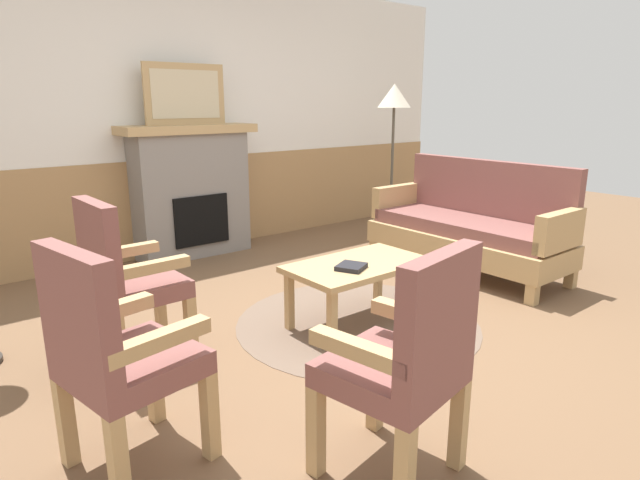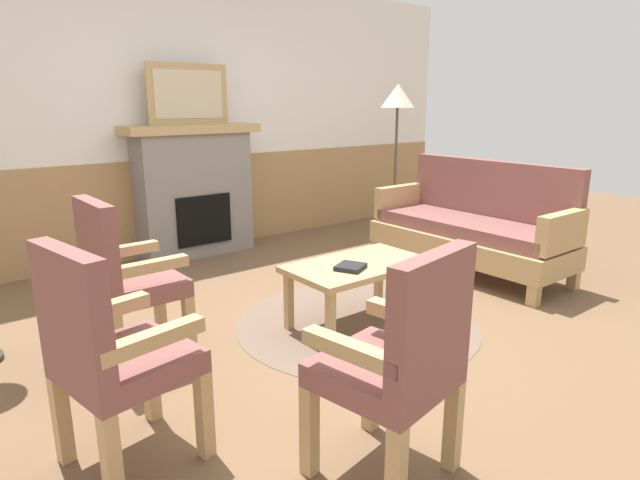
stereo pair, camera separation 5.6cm
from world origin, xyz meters
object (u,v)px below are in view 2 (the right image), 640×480
framed_picture (188,94)px  floor_lamp_by_couch (397,106)px  armchair_near_fireplace (124,274)px  armchair_by_window_left (110,349)px  fireplace (194,190)px  book_on_table (350,267)px  coffee_table (358,270)px  couch (472,228)px  armchair_front_left (400,358)px

framed_picture → floor_lamp_by_couch: size_ratio=0.48×
armchair_near_fireplace → armchair_by_window_left: bearing=-111.7°
fireplace → book_on_table: (-0.05, -2.38, -0.20)m
armchair_by_window_left → floor_lamp_by_couch: size_ratio=0.58×
fireplace → framed_picture: 0.91m
armchair_near_fireplace → floor_lamp_by_couch: 3.72m
coffee_table → armchair_near_fireplace: size_ratio=0.98×
framed_picture → couch: framed_picture is taller
book_on_table → framed_picture: bearing=88.8°
armchair_front_left → floor_lamp_by_couch: 4.18m
framed_picture → armchair_near_fireplace: bearing=-125.4°
armchair_near_fireplace → framed_picture: bearing=54.6°
coffee_table → armchair_front_left: (-0.93, -1.26, 0.15)m
floor_lamp_by_couch → armchair_near_fireplace: bearing=-161.2°
fireplace → armchair_front_left: 3.67m
framed_picture → couch: (1.71, -2.04, -1.16)m
framed_picture → armchair_front_left: bearing=-103.4°
fireplace → book_on_table: size_ratio=7.20×
framed_picture → armchair_by_window_left: 3.43m
armchair_near_fireplace → book_on_table: bearing=-21.1°
framed_picture → couch: bearing=-50.1°
book_on_table → armchair_near_fireplace: (-1.29, 0.50, 0.08)m
fireplace → framed_picture: (0.00, 0.00, 0.91)m
couch → floor_lamp_by_couch: floor_lamp_by_couch is taller
book_on_table → armchair_front_left: (-0.80, -1.19, 0.08)m
couch → armchair_front_left: same height
coffee_table → armchair_near_fireplace: armchair_near_fireplace is taller
coffee_table → book_on_table: book_on_table is taller
book_on_table → armchair_front_left: armchair_front_left is taller
book_on_table → armchair_near_fireplace: bearing=158.9°
book_on_table → armchair_front_left: 1.43m
coffee_table → armchair_near_fireplace: 1.49m
couch → coffee_table: size_ratio=1.88×
coffee_table → floor_lamp_by_couch: size_ratio=0.57×
couch → floor_lamp_by_couch: (0.37, 1.32, 1.05)m
fireplace → couch: size_ratio=0.72×
couch → armchair_near_fireplace: size_ratio=1.84×
fireplace → floor_lamp_by_couch: bearing=-19.0°
couch → armchair_near_fireplace: 3.05m
book_on_table → coffee_table: bearing=29.0°
armchair_front_left → armchair_by_window_left: bearing=138.1°
fireplace → armchair_near_fireplace: 2.31m
couch → armchair_front_left: (-2.55, -1.52, 0.14)m
coffee_table → armchair_front_left: size_ratio=0.98×
fireplace → book_on_table: 2.39m
fireplace → floor_lamp_by_couch: size_ratio=0.77×
fireplace → coffee_table: 2.32m
couch → armchair_by_window_left: bearing=-167.5°
armchair_by_window_left → armchair_front_left: 1.15m
couch → book_on_table: couch is taller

